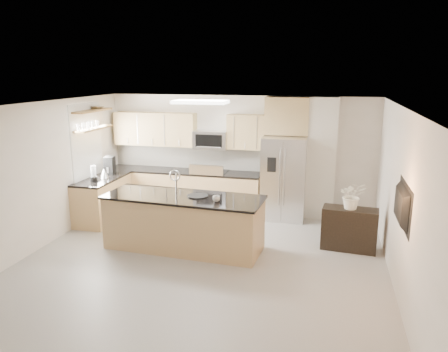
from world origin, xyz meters
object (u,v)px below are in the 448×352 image
(credenza, at_px, (349,229))
(platter, at_px, (198,196))
(refrigerator, at_px, (284,178))
(coffee_maker, at_px, (110,166))
(island, at_px, (184,222))
(blender, at_px, (93,175))
(range, at_px, (210,191))
(microwave, at_px, (211,140))
(bowl, at_px, (97,107))
(cup, at_px, (216,199))
(kettle, at_px, (104,173))
(television, at_px, (398,205))
(flower_vase, at_px, (353,189))

(credenza, distance_m, platter, 2.76)
(refrigerator, xyz_separation_m, coffee_maker, (-3.75, -0.62, 0.21))
(island, distance_m, platter, 0.56)
(blender, bearing_deg, range, 33.64)
(microwave, bearing_deg, bowl, -158.83)
(cup, bearing_deg, platter, 150.70)
(kettle, xyz_separation_m, coffee_maker, (-0.07, 0.38, 0.08))
(microwave, bearing_deg, platter, -80.64)
(island, distance_m, kettle, 2.47)
(credenza, bearing_deg, cup, -154.24)
(microwave, height_order, television, microwave)
(kettle, relative_size, television, 0.22)
(island, bearing_deg, bowl, 152.92)
(island, xyz_separation_m, cup, (0.65, -0.18, 0.53))
(range, xyz_separation_m, island, (0.12, -2.15, 0.02))
(kettle, relative_size, bowl, 0.68)
(platter, relative_size, blender, 1.12)
(credenza, relative_size, kettle, 4.06)
(platter, bearing_deg, microwave, 99.36)
(television, bearing_deg, credenza, 17.74)
(range, height_order, island, island)
(refrigerator, height_order, coffee_maker, refrigerator)
(microwave, bearing_deg, flower_vase, -28.69)
(bowl, bearing_deg, platter, -27.46)
(refrigerator, relative_size, coffee_maker, 4.68)
(blender, relative_size, television, 0.31)
(refrigerator, height_order, blender, refrigerator)
(credenza, relative_size, platter, 2.57)
(kettle, xyz_separation_m, television, (5.54, -2.08, 0.33))
(range, relative_size, blender, 3.46)
(range, bearing_deg, cup, -71.84)
(island, relative_size, coffee_maker, 7.55)
(cup, height_order, platter, cup)
(refrigerator, xyz_separation_m, blender, (-3.73, -1.33, 0.17))
(refrigerator, relative_size, platter, 4.81)
(microwave, height_order, flower_vase, microwave)
(range, xyz_separation_m, blender, (-2.07, -1.38, 0.59))
(kettle, height_order, flower_vase, flower_vase)
(platter, bearing_deg, credenza, 12.89)
(range, distance_m, platter, 2.20)
(refrigerator, bearing_deg, cup, -111.42)
(credenza, xyz_separation_m, blender, (-5.07, 0.13, 0.68))
(credenza, bearing_deg, blender, -175.93)
(coffee_maker, height_order, flower_vase, flower_vase)
(island, bearing_deg, microwave, 96.49)
(television, bearing_deg, platter, 72.13)
(kettle, height_order, coffee_maker, coffee_maker)
(coffee_maker, relative_size, flower_vase, 0.52)
(range, relative_size, bowl, 3.32)
(blender, relative_size, coffee_maker, 0.87)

